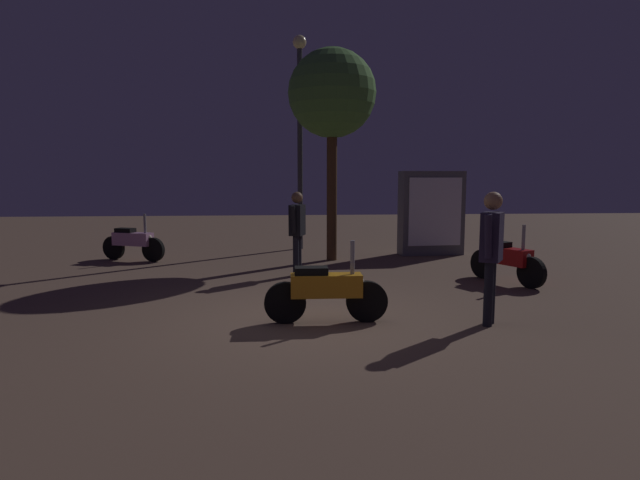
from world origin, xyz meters
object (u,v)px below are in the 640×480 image
motorcycle_orange_foreground (326,291)px  kiosk_billboard (431,213)px  person_rider_beside (297,226)px  motorcycle_pink_parked_left (133,242)px  streetlamp_near (300,118)px  motorcycle_red_parked_right (506,260)px  person_bystander_far (491,246)px

motorcycle_orange_foreground → kiosk_billboard: kiosk_billboard is taller
kiosk_billboard → person_rider_beside: bearing=33.1°
motorcycle_pink_parked_left → person_rider_beside: size_ratio=0.95×
person_rider_beside → streetlamp_near: (0.24, 3.96, 2.54)m
kiosk_billboard → streetlamp_near: bearing=-26.4°
streetlamp_near → kiosk_billboard: 4.30m
motorcycle_orange_foreground → streetlamp_near: (-0.00, 7.36, 3.09)m
motorcycle_red_parked_right → person_bystander_far: size_ratio=0.88×
motorcycle_orange_foreground → motorcycle_pink_parked_left: size_ratio=1.06×
streetlamp_near → motorcycle_pink_parked_left: bearing=-156.7°
person_bystander_far → streetlamp_near: streetlamp_near is taller
person_rider_beside → person_bystander_far: size_ratio=0.95×
motorcycle_pink_parked_left → person_rider_beside: (3.77, -2.23, 0.55)m
motorcycle_pink_parked_left → person_bystander_far: size_ratio=0.89×
motorcycle_orange_foreground → person_rider_beside: 3.45m
person_bystander_far → streetlamp_near: (-2.14, 7.65, 2.47)m
motorcycle_red_parked_right → person_bystander_far: 3.06m
motorcycle_orange_foreground → motorcycle_pink_parked_left: 6.91m
motorcycle_pink_parked_left → person_rider_beside: bearing=-8.1°
person_rider_beside → streetlamp_near: size_ratio=0.29×
motorcycle_red_parked_right → kiosk_billboard: bearing=159.6°
person_rider_beside → person_bystander_far: 4.39m
motorcycle_orange_foreground → motorcycle_red_parked_right: 4.27m
motorcycle_pink_parked_left → streetlamp_near: 5.35m
streetlamp_near → kiosk_billboard: bearing=-22.7°
motorcycle_orange_foreground → person_bystander_far: (2.14, -0.29, 0.62)m
motorcycle_orange_foreground → person_rider_beside: bearing=95.2°
motorcycle_orange_foreground → person_bystander_far: person_bystander_far is taller
motorcycle_pink_parked_left → streetlamp_near: bearing=45.8°
motorcycle_orange_foreground → kiosk_billboard: (3.24, 6.01, 0.61)m
motorcycle_red_parked_right → person_bystander_far: (-1.42, -2.64, 0.62)m
person_bystander_far → streetlamp_near: 8.32m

